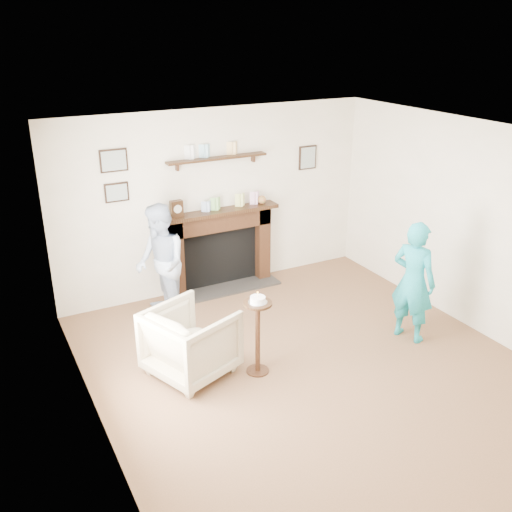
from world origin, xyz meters
The scene contains 6 objects.
ground centered at (0.00, 0.00, 0.00)m, with size 5.00×5.00×0.00m, color brown.
room_shell centered at (0.00, 0.69, 1.62)m, with size 4.54×5.02×2.52m.
armchair centered at (-1.18, 0.57, 0.00)m, with size 0.80×0.83×0.75m, color tan.
man centered at (-1.03, 1.90, 0.00)m, with size 0.73×0.57×1.49m, color #A4B7CD.
woman centered at (1.39, 0.06, 0.00)m, with size 0.53×0.35×1.46m, color #1FB296.
pedestal_table centered at (-0.55, 0.25, 0.59)m, with size 0.30×0.30×0.96m.
Camera 1 is at (-3.00, -4.38, 3.49)m, focal length 40.00 mm.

